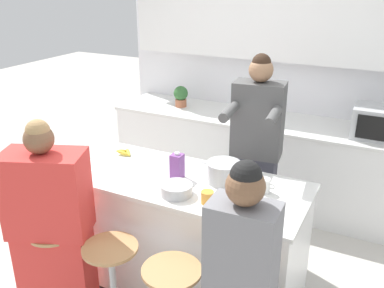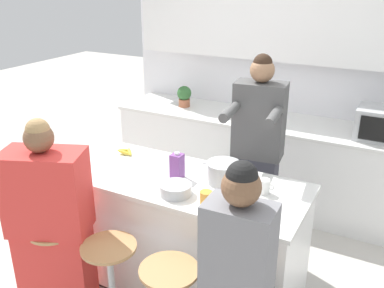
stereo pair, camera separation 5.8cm
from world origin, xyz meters
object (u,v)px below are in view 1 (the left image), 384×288
Objects in this scene: person_wrapped_blanket at (52,231)px; fruit_bowl at (176,189)px; person_cooking at (255,163)px; microwave at (383,123)px; cooking_pot at (224,172)px; potted_plant at (181,96)px; bar_stool_leftmost at (59,270)px; juice_carton at (177,166)px; coffee_cup_near at (208,197)px; kitchen_island at (187,236)px; banana_bunch at (125,152)px; coffee_cup_far at (265,186)px.

person_wrapped_blanket is 0.87m from fruit_bowl.
fruit_bowl is at bearing -113.43° from person_cooking.
microwave is at bearing 28.41° from person_wrapped_blanket.
cooking_pot is 1.42× the size of potted_plant.
bar_stool_leftmost is 3.58× the size of juice_carton.
bar_stool_leftmost is 3.01× the size of potted_plant.
juice_carton is 0.84× the size of potted_plant.
coffee_cup_near is at bearing -57.28° from potted_plant.
coffee_cup_near is 0.49× the size of potted_plant.
person_cooking is at bearing 66.01° from kitchen_island.
person_cooking is 1.18× the size of person_wrapped_blanket.
banana_bunch is at bearing 88.80° from bar_stool_leftmost.
potted_plant is at bearing 96.17° from bar_stool_leftmost.
coffee_cup_far is (0.25, -0.56, 0.11)m from person_cooking.
juice_carton is (-0.37, -0.62, 0.15)m from person_cooking.
coffee_cup_far is (0.53, 0.08, 0.51)m from kitchen_island.
microwave is at bearing 37.62° from banana_bunch.
fruit_bowl is at bearing -123.74° from cooking_pot.
person_cooking is 11.72× the size of banana_bunch.
fruit_bowl is 0.23m from coffee_cup_near.
coffee_cup_far is 0.48× the size of potted_plant.
person_wrapped_blanket reaches higher than fruit_bowl.
banana_bunch is (-0.94, -0.45, 0.08)m from person_cooking.
microwave is 2.05m from potted_plant.
potted_plant reaches higher than cooking_pot.
person_cooking reaches higher than bar_stool_leftmost.
microwave is (1.10, 1.77, 0.08)m from fruit_bowl.
person_cooking is 9.03× the size of juice_carton.
bar_stool_leftmost is at bearing -134.01° from person_cooking.
person_wrapped_blanket is 2.93× the size of microwave.
potted_plant is (-0.83, 1.60, 0.02)m from juice_carton.
person_cooking is at bearing 59.19° from juice_carton.
kitchen_island is 2.01m from microwave.
person_cooking is 0.86m from coffee_cup_near.
person_cooking is 3.46× the size of microwave.
fruit_bowl reaches higher than bar_stool_leftmost.
potted_plant is at bearing 127.25° from cooking_pot.
coffee_cup_near is 2.18m from potted_plant.
coffee_cup_far is at bearing 8.48° from kitchen_island.
bar_stool_leftmost is at bearing -141.55° from cooking_pot.
cooking_pot is at bearing 176.75° from coffee_cup_far.
cooking_pot is at bearing -5.54° from banana_bunch.
kitchen_island is 15.31× the size of coffee_cup_far.
kitchen_island is at bearing 98.35° from fruit_bowl.
banana_bunch is at bearing 175.04° from coffee_cup_far.
potted_plant is at bearing 119.65° from kitchen_island.
coffee_cup_near is at bearing -98.37° from person_cooking.
fruit_bowl is 2.06m from potted_plant.
person_cooking is 0.89m from fruit_bowl.
potted_plant is (-2.05, 0.05, -0.02)m from microwave.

